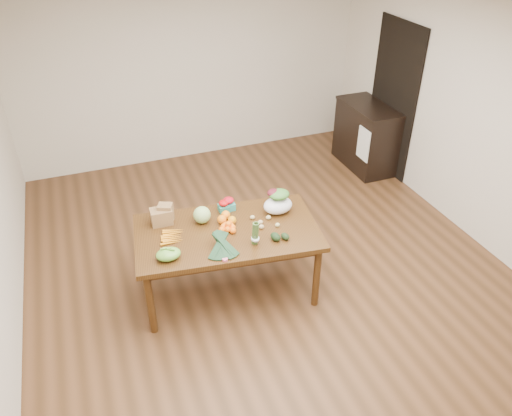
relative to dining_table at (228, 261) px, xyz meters
name	(u,v)px	position (x,y,z in m)	size (l,w,h in m)	color
floor	(268,270)	(0.49, 0.14, -0.38)	(6.00, 6.00, 0.00)	brown
ceiling	(273,9)	(0.49, 0.14, 2.33)	(5.00, 6.00, 0.02)	white
room_walls	(270,160)	(0.49, 0.14, 0.97)	(5.02, 6.02, 2.70)	beige
dining_table	(228,261)	(0.00, 0.00, 0.00)	(1.75, 0.97, 0.75)	#462B10
doorway_dark	(393,99)	(2.97, 1.74, 0.68)	(0.02, 1.00, 2.10)	black
cabinet	(366,136)	(2.71, 1.89, 0.10)	(0.52, 1.02, 0.94)	black
dish_towel	(363,144)	(2.45, 1.54, 0.18)	(0.02, 0.28, 0.45)	white
paper_bag	(161,215)	(-0.56, 0.34, 0.47)	(0.27, 0.23, 0.19)	olive
cabbage	(202,215)	(-0.18, 0.22, 0.46)	(0.17, 0.17, 0.17)	#A9D279
strawberry_basket_a	(224,207)	(0.08, 0.34, 0.42)	(0.11, 0.11, 0.10)	red
strawberry_basket_b	(229,205)	(0.13, 0.35, 0.43)	(0.12, 0.12, 0.11)	red
orange_a	(222,220)	(-0.01, 0.13, 0.42)	(0.09, 0.09, 0.09)	orange
orange_b	(226,215)	(0.05, 0.20, 0.42)	(0.09, 0.09, 0.09)	#FF9F0F
orange_c	(232,220)	(0.08, 0.09, 0.42)	(0.08, 0.08, 0.08)	orange
mandarin_cluster	(229,225)	(0.02, 0.01, 0.42)	(0.18, 0.18, 0.10)	orange
carrots	(172,236)	(-0.52, 0.07, 0.39)	(0.22, 0.24, 0.03)	orange
snap_pea_bag	(168,254)	(-0.61, -0.23, 0.43)	(0.22, 0.17, 0.10)	#75B43D
kale_bunch	(223,247)	(-0.14, -0.33, 0.45)	(0.32, 0.40, 0.16)	black
asparagus_bundle	(255,233)	(0.18, -0.30, 0.50)	(0.08, 0.08, 0.25)	olive
potato_a	(260,222)	(0.34, -0.01, 0.40)	(0.05, 0.05, 0.04)	tan
potato_b	(261,227)	(0.32, -0.09, 0.40)	(0.05, 0.05, 0.04)	tan
potato_c	(268,217)	(0.44, 0.04, 0.40)	(0.05, 0.05, 0.04)	#CDBE76
potato_d	(252,217)	(0.30, 0.10, 0.40)	(0.05, 0.04, 0.04)	tan
potato_e	(277,225)	(0.48, -0.11, 0.40)	(0.05, 0.04, 0.04)	#D7CB7C
avocado_a	(275,237)	(0.38, -0.31, 0.41)	(0.08, 0.11, 0.08)	black
avocado_b	(285,236)	(0.47, -0.32, 0.41)	(0.06, 0.09, 0.06)	black
salad_bag	(278,203)	(0.58, 0.12, 0.49)	(0.30, 0.22, 0.23)	white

